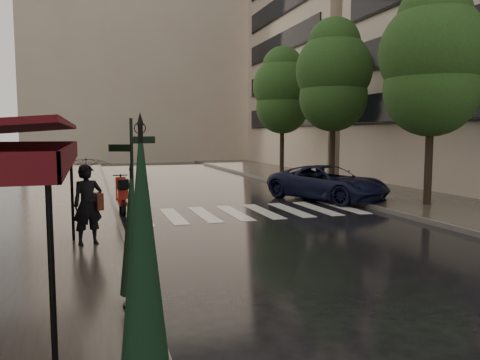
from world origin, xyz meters
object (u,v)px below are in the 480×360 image
parked_car (328,183)px  parasol_front (143,255)px  pedestrian_with_umbrella (87,172)px  parasol_back (132,232)px  scooter (122,196)px

parked_car → parasol_front: (-8.77, -12.67, 0.88)m
pedestrian_with_umbrella → parasol_back: size_ratio=1.22×
pedestrian_with_umbrella → parasol_back: 4.46m
parasol_back → scooter: bearing=87.3°
parasol_front → parasol_back: 2.70m
parked_car → scooter: bearing=159.6°
pedestrian_with_umbrella → scooter: size_ratio=1.35×
pedestrian_with_umbrella → scooter: 5.33m
pedestrian_with_umbrella → scooter: pedestrian_with_umbrella is taller
scooter → parasol_front: parasol_front is taller
parked_car → parasol_back: 13.23m
scooter → parasol_front: bearing=-93.3°
pedestrian_with_umbrella → parasol_front: 7.07m
parasol_front → parasol_back: bearing=87.4°
parked_car → parasol_back: size_ratio=2.42×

